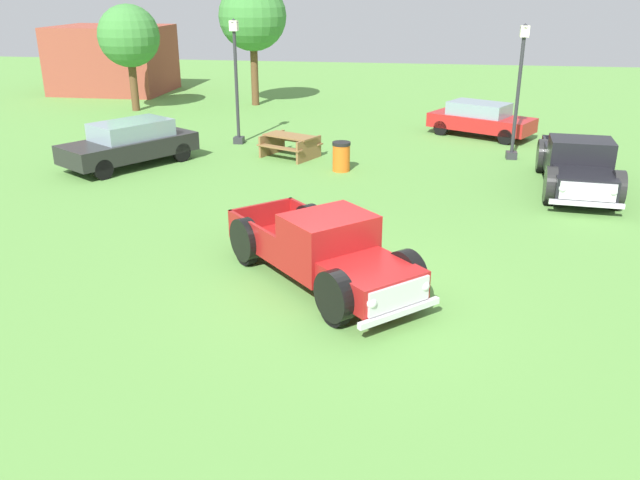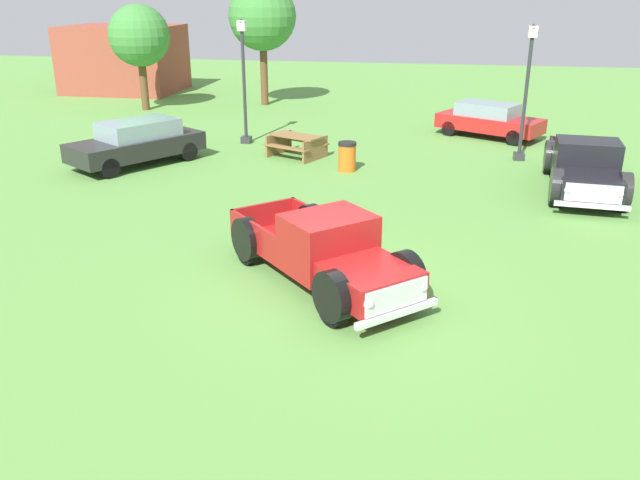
{
  "view_description": "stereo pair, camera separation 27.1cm",
  "coord_description": "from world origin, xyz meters",
  "views": [
    {
      "loc": [
        1.42,
        -11.88,
        5.69
      ],
      "look_at": [
        -0.45,
        0.23,
        0.9
      ],
      "focal_mm": 36.99,
      "sensor_mm": 36.0,
      "label": 1
    },
    {
      "loc": [
        1.69,
        -11.84,
        5.69
      ],
      "look_at": [
        -0.45,
        0.23,
        0.9
      ],
      "focal_mm": 36.99,
      "sensor_mm": 36.0,
      "label": 2
    }
  ],
  "objects": [
    {
      "name": "lamp_post_near",
      "position": [
        4.58,
        11.2,
        2.35
      ],
      "size": [
        0.36,
        0.36,
        4.49
      ],
      "color": "#2D2D33",
      "rests_on": "ground_plane"
    },
    {
      "name": "sedan_distant_a",
      "position": [
        -8.06,
        8.34,
        0.77
      ],
      "size": [
        3.91,
        4.66,
        1.47
      ],
      "color": "black",
      "rests_on": "ground_plane"
    },
    {
      "name": "oak_tree_west",
      "position": [
        -6.82,
        20.43,
        4.19
      ],
      "size": [
        3.24,
        3.24,
        5.84
      ],
      "color": "brown",
      "rests_on": "ground_plane"
    },
    {
      "name": "oak_tree_east",
      "position": [
        -12.11,
        18.05,
        3.4
      ],
      "size": [
        2.82,
        2.82,
        4.84
      ],
      "color": "brown",
      "rests_on": "ground_plane"
    },
    {
      "name": "pickup_truck_foreground",
      "position": [
        -0.2,
        -0.03,
        0.72
      ],
      "size": [
        4.63,
        4.78,
        1.51
      ],
      "color": "maroon",
      "rests_on": "ground_plane"
    },
    {
      "name": "brick_pavilion",
      "position": [
        -15.6,
        23.42,
        1.77
      ],
      "size": [
        5.9,
        4.71,
        3.53
      ],
      "color": "brown",
      "rests_on": "ground_plane"
    },
    {
      "name": "sedan_distant_b",
      "position": [
        3.73,
        14.71,
        0.7
      ],
      "size": [
        4.29,
        3.36,
        1.33
      ],
      "color": "#B21E1E",
      "rests_on": "ground_plane"
    },
    {
      "name": "pickup_truck_behind_left",
      "position": [
        5.97,
        7.41,
        0.75
      ],
      "size": [
        2.38,
        5.25,
        1.56
      ],
      "color": "black",
      "rests_on": "ground_plane"
    },
    {
      "name": "lamp_post_far",
      "position": [
        -5.39,
        12.05,
        2.37
      ],
      "size": [
        0.36,
        0.36,
        4.52
      ],
      "color": "#2D2D33",
      "rests_on": "ground_plane"
    },
    {
      "name": "picnic_table",
      "position": [
        -3.05,
        10.27,
        0.49
      ],
      "size": [
        2.26,
        2.11,
        0.78
      ],
      "color": "olive",
      "rests_on": "ground_plane"
    },
    {
      "name": "ground_plane",
      "position": [
        0.0,
        0.0,
        0.0
      ],
      "size": [
        80.0,
        80.0,
        0.0
      ],
      "primitive_type": "plane",
      "color": "#5B9342"
    },
    {
      "name": "trash_can",
      "position": [
        -1.06,
        8.74,
        0.48
      ],
      "size": [
        0.59,
        0.59,
        0.95
      ],
      "color": "orange",
      "rests_on": "ground_plane"
    }
  ]
}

